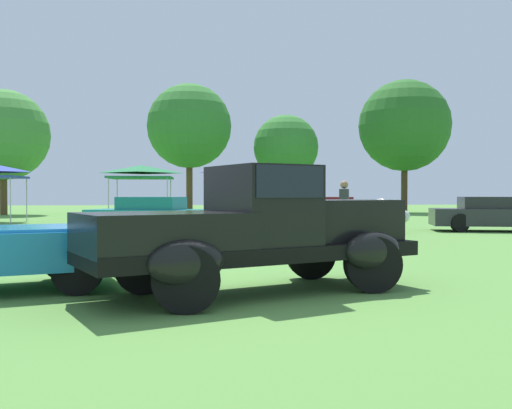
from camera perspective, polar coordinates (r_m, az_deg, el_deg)
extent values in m
plane|color=#568C3D|center=(7.89, -2.11, -8.63)|extent=(120.00, 120.00, 0.00)
cube|color=black|center=(7.71, -0.19, -4.66)|extent=(4.72, 3.21, 0.20)
cube|color=black|center=(8.44, 7.83, -1.58)|extent=(1.98, 1.69, 0.60)
ellipsoid|color=silver|center=(8.99, 12.18, -1.56)|extent=(0.36, 0.54, 0.68)
cube|color=black|center=(7.74, 0.60, -0.04)|extent=(1.56, 1.70, 1.04)
cube|color=black|center=(7.74, 0.60, 2.19)|extent=(1.49, 1.69, 0.40)
cube|color=black|center=(7.14, -9.16, -2.71)|extent=(2.38, 2.11, 0.48)
ellipsoid|color=black|center=(9.08, 5.40, -3.79)|extent=(0.99, 0.71, 0.52)
ellipsoid|color=black|center=(7.96, 11.44, -4.50)|extent=(0.99, 0.71, 0.52)
ellipsoid|color=black|center=(7.84, -11.04, -4.58)|extent=(0.99, 0.71, 0.52)
ellipsoid|color=black|center=(6.50, -6.89, -5.74)|extent=(0.99, 0.71, 0.52)
sphere|color=silver|center=(9.35, 10.59, -0.97)|extent=(0.18, 0.18, 0.18)
sphere|color=silver|center=(8.70, 14.36, -1.13)|extent=(0.18, 0.18, 0.18)
cylinder|color=black|center=(9.10, 5.39, -4.92)|extent=(0.76, 0.24, 0.76)
cylinder|color=black|center=(7.97, 11.43, -5.79)|extent=(0.76, 0.24, 0.76)
cylinder|color=black|center=(7.86, -11.03, -5.89)|extent=(0.76, 0.24, 0.76)
cylinder|color=black|center=(6.52, -6.88, -7.31)|extent=(0.76, 0.24, 0.76)
cube|color=#1E7AB7|center=(8.68, -18.58, -2.68)|extent=(2.04, 1.92, 0.20)
cube|color=silver|center=(8.87, -12.55, -5.74)|extent=(0.65, 1.59, 0.12)
cylinder|color=black|center=(9.49, -18.43, -5.03)|extent=(0.66, 0.20, 0.66)
cylinder|color=black|center=(7.97, -17.16, -6.18)|extent=(0.66, 0.20, 0.66)
cube|color=teal|center=(19.68, -9.75, -1.36)|extent=(4.86, 2.97, 0.60)
cube|color=#146A6E|center=(19.73, -10.24, 0.10)|extent=(2.35, 1.98, 0.44)
cylinder|color=black|center=(18.48, -6.70, -2.06)|extent=(0.64, 0.22, 0.64)
cylinder|color=black|center=(19.54, -14.33, -1.92)|extent=(0.64, 0.22, 0.64)
cube|color=maroon|center=(19.91, 7.16, -1.32)|extent=(4.34, 2.15, 0.60)
cube|color=maroon|center=(19.88, 6.69, 0.12)|extent=(1.99, 1.65, 0.44)
cylinder|color=black|center=(19.32, 11.09, -1.94)|extent=(0.64, 0.22, 0.64)
cylinder|color=black|center=(19.06, 3.64, -1.96)|extent=(0.64, 0.22, 0.64)
cube|color=#28282D|center=(22.12, 22.28, -1.16)|extent=(4.45, 2.63, 0.60)
cube|color=black|center=(22.07, 21.87, 0.14)|extent=(2.13, 1.84, 0.44)
cylinder|color=black|center=(21.11, 19.46, -1.73)|extent=(0.64, 0.22, 0.64)
cylinder|color=#7F7056|center=(16.38, 8.70, -2.09)|extent=(0.16, 0.16, 0.86)
cylinder|color=#7F7056|center=(16.18, 8.64, -2.13)|extent=(0.16, 0.16, 0.86)
cube|color=#2D2D33|center=(16.25, 8.68, 0.46)|extent=(0.36, 0.46, 0.60)
sphere|color=#936B4C|center=(16.26, 8.69, 1.94)|extent=(0.22, 0.22, 0.22)
cylinder|color=#283351|center=(13.58, 4.49, -2.73)|extent=(0.16, 0.16, 0.86)
cylinder|color=#283351|center=(13.38, 4.70, -2.78)|extent=(0.16, 0.16, 0.86)
cube|color=gold|center=(13.45, 4.60, 0.35)|extent=(0.27, 0.42, 0.60)
sphere|color=beige|center=(13.45, 4.60, 2.14)|extent=(0.22, 0.22, 0.22)
cylinder|color=#B7B7BC|center=(29.98, -21.67, 0.42)|extent=(0.05, 0.05, 2.05)
cylinder|color=#B7B7BC|center=(27.74, -23.05, 0.36)|extent=(0.05, 0.05, 2.05)
cylinder|color=#B7B7BC|center=(29.74, -8.41, 0.48)|extent=(0.05, 0.05, 2.05)
cylinder|color=#B7B7BC|center=(27.07, -8.73, 0.42)|extent=(0.05, 0.05, 2.05)
cylinder|color=#B7B7BC|center=(30.02, -13.52, 0.46)|extent=(0.05, 0.05, 2.05)
cylinder|color=#B7B7BC|center=(27.37, -14.34, 0.40)|extent=(0.05, 0.05, 2.05)
cube|color=#1E703D|center=(28.53, -11.26, 2.60)|extent=(2.98, 2.98, 0.10)
pyramid|color=#1E703D|center=(28.54, -11.26, 3.44)|extent=(2.92, 2.92, 0.38)
cylinder|color=#B7B7BC|center=(29.04, 1.37, 0.47)|extent=(0.05, 0.05, 2.05)
cylinder|color=#B7B7BC|center=(26.26, 2.06, 0.41)|extent=(0.05, 0.05, 2.05)
cylinder|color=#B7B7BC|center=(28.85, -4.16, 0.47)|extent=(0.05, 0.05, 2.05)
cylinder|color=#B7B7BC|center=(26.06, -4.06, 0.40)|extent=(0.05, 0.05, 2.05)
cube|color=#2D429E|center=(27.53, -1.20, 2.68)|extent=(3.11, 3.11, 0.10)
pyramid|color=#2D429E|center=(27.54, -1.20, 3.55)|extent=(3.05, 3.05, 0.38)
cylinder|color=brown|center=(39.52, -23.62, 1.56)|extent=(0.44, 0.44, 3.46)
sphere|color=#428938|center=(39.69, -23.66, 6.32)|extent=(5.68, 5.68, 5.68)
cylinder|color=brown|center=(40.30, -6.58, 2.31)|extent=(0.44, 0.44, 4.41)
sphere|color=#337A2D|center=(40.56, -6.59, 7.69)|extent=(5.83, 5.83, 5.83)
cylinder|color=#47331E|center=(40.47, 2.96, 1.54)|extent=(0.44, 0.44, 3.32)
sphere|color=#337A2D|center=(40.60, 2.96, 5.65)|extent=(4.53, 4.53, 4.53)
cylinder|color=#47331E|center=(41.78, 14.41, 2.19)|extent=(0.44, 0.44, 4.34)
sphere|color=#286623|center=(42.04, 14.44, 7.54)|extent=(6.37, 6.37, 6.37)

